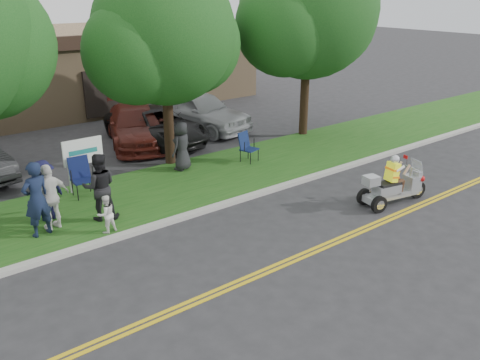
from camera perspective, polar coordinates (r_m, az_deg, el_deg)
ground at (r=13.06m, az=6.73°, el=-7.07°), size 120.00×120.00×0.00m
centerline_near at (r=12.70m, az=8.57°, el=-7.98°), size 60.00×0.10×0.01m
centerline_far at (r=12.80m, az=8.05°, el=-7.72°), size 60.00×0.10×0.01m
curb at (r=15.11m, az=-1.37°, el=-2.60°), size 60.00×0.25×0.12m
grass_verge at (r=16.76m, az=-5.77°, el=-0.28°), size 60.00×4.00×0.10m
commercial_building at (r=29.21m, az=-17.50°, el=12.03°), size 18.00×8.20×4.00m
tree_mid at (r=17.73m, az=-8.41°, el=15.38°), size 5.88×4.80×7.05m
tree_right at (r=21.53m, az=7.73°, el=17.97°), size 6.86×5.60×8.07m
business_sign at (r=16.35m, az=-17.20°, el=2.78°), size 1.25×0.06×1.75m
trike_scooter at (r=15.67m, az=16.78°, el=-0.76°), size 2.34×0.99×1.54m
lawn_chair_a at (r=16.10m, az=-17.44°, el=0.64°), size 0.66×0.68×1.19m
lawn_chair_b at (r=18.41m, az=0.74°, el=3.96°), size 0.70×0.72×1.07m
spectator_adult_left at (r=13.73m, az=-21.86°, el=-2.02°), size 0.80×0.60×1.98m
spectator_adult_mid at (r=14.18m, az=-15.49°, el=-0.75°), size 1.10×0.99×1.87m
spectator_adult_right at (r=14.02m, az=-20.50°, el=-1.80°), size 1.11×0.67×1.78m
spectator_chair_a at (r=14.63m, az=-21.08°, el=-1.12°), size 1.24×0.96×1.70m
spectator_chair_b at (r=17.58m, az=-6.56°, el=3.83°), size 0.97×0.82×1.70m
child_right at (r=13.53m, az=-14.80°, el=-3.71°), size 0.54×0.44×1.02m
parked_car_mid at (r=21.19m, az=-9.37°, el=5.99°), size 2.72×5.30×1.43m
parked_car_right at (r=21.26m, az=-11.63°, el=6.00°), size 3.75×5.61×1.51m
parked_car_far_right at (r=22.90m, az=-4.63°, el=7.75°), size 3.09×5.45×1.75m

